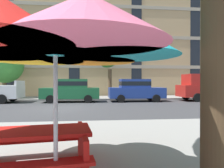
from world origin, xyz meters
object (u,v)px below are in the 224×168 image
object	(u,v)px
sedan_blue	(136,90)
street_tree_middle	(108,60)
pickup_red	(207,88)
street_tree_left	(3,64)
patio_umbrella	(55,36)
sedan_green	(71,90)
picnic_table	(34,147)

from	to	relation	value
sedan_blue	street_tree_middle	distance (m)	4.72
sedan_blue	pickup_red	world-z (taller)	pickup_red
pickup_red	street_tree_left	distance (m)	18.01
pickup_red	patio_umbrella	world-z (taller)	patio_umbrella
sedan_blue	pickup_red	distance (m)	6.03
sedan_green	patio_umbrella	world-z (taller)	patio_umbrella
sedan_blue	picnic_table	xyz separation A→B (m)	(-4.36, -12.19, -0.46)
sedan_green	picnic_table	bearing A→B (deg)	-86.62
pickup_red	picnic_table	distance (m)	16.03
pickup_red	patio_umbrella	bearing A→B (deg)	-128.09
sedan_green	sedan_blue	distance (m)	5.08
pickup_red	street_tree_middle	xyz separation A→B (m)	(-8.02, 3.31, 2.64)
sedan_green	street_tree_left	distance (m)	7.58
street_tree_middle	patio_umbrella	distance (m)	16.19
pickup_red	street_tree_left	world-z (taller)	street_tree_left
patio_umbrella	picnic_table	distance (m)	1.82
pickup_red	picnic_table	xyz separation A→B (m)	(-10.39, -12.19, -0.54)
pickup_red	street_tree_middle	distance (m)	9.06
street_tree_middle	pickup_red	bearing A→B (deg)	-22.43
street_tree_middle	patio_umbrella	xyz separation A→B (m)	(-1.94, -16.01, -1.49)
street_tree_left	street_tree_middle	world-z (taller)	street_tree_left
sedan_green	sedan_blue	world-z (taller)	same
sedan_blue	patio_umbrella	bearing A→B (deg)	-107.17
street_tree_left	street_tree_middle	distance (m)	9.58
pickup_red	street_tree_left	bearing A→B (deg)	169.59
sedan_green	pickup_red	world-z (taller)	pickup_red
patio_umbrella	picnic_table	size ratio (longest dim) A/B	1.75
picnic_table	sedan_green	bearing A→B (deg)	93.38
pickup_red	patio_umbrella	distance (m)	16.18
pickup_red	patio_umbrella	size ratio (longest dim) A/B	1.47
sedan_green	sedan_blue	size ratio (longest dim) A/B	1.00
sedan_blue	street_tree_left	bearing A→B (deg)	164.39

